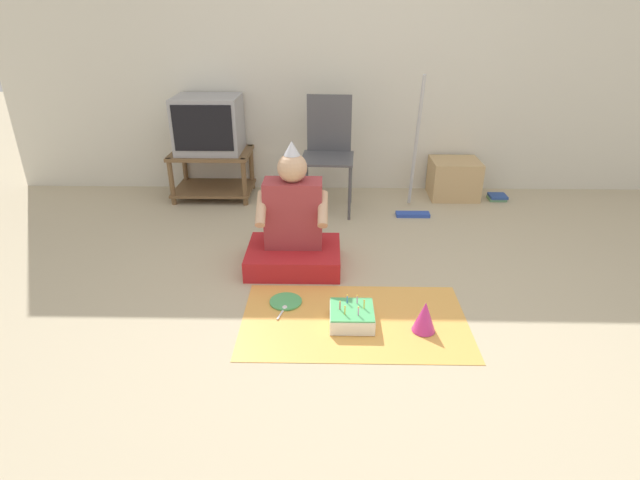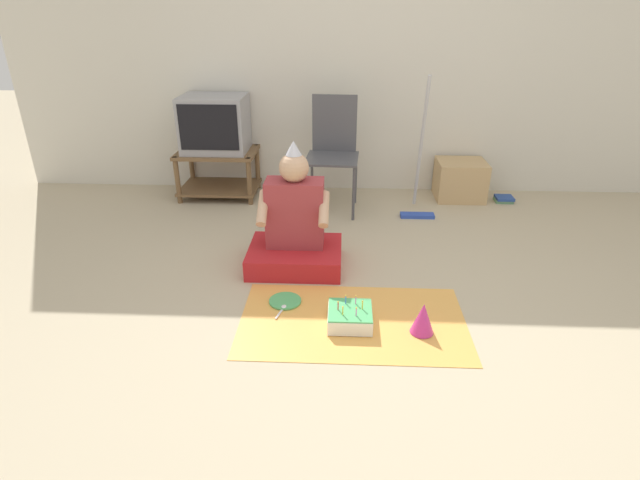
# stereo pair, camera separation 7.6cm
# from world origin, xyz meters

# --- Properties ---
(ground_plane) EXTENTS (16.00, 16.00, 0.00)m
(ground_plane) POSITION_xyz_m (0.00, 0.00, 0.00)
(ground_plane) COLOR tan
(wall_back) EXTENTS (6.40, 0.06, 2.55)m
(wall_back) POSITION_xyz_m (0.00, 2.32, 1.27)
(wall_back) COLOR beige
(wall_back) RESTS_ON ground_plane
(tv_stand) EXTENTS (0.70, 0.50, 0.42)m
(tv_stand) POSITION_xyz_m (-1.29, 2.04, 0.25)
(tv_stand) COLOR brown
(tv_stand) RESTS_ON ground_plane
(tv) EXTENTS (0.56, 0.46, 0.48)m
(tv) POSITION_xyz_m (-1.29, 2.05, 0.66)
(tv) COLOR #99999E
(tv) RESTS_ON tv_stand
(folding_chair) EXTENTS (0.45, 0.46, 0.94)m
(folding_chair) POSITION_xyz_m (-0.24, 1.81, 0.54)
(folding_chair) COLOR #4C4C51
(folding_chair) RESTS_ON ground_plane
(cardboard_box_stack) EXTENTS (0.43, 0.38, 0.34)m
(cardboard_box_stack) POSITION_xyz_m (0.91, 2.07, 0.17)
(cardboard_box_stack) COLOR tan
(cardboard_box_stack) RESTS_ON ground_plane
(dust_mop) EXTENTS (0.28, 0.30, 1.14)m
(dust_mop) POSITION_xyz_m (0.47, 1.65, 0.32)
(dust_mop) COLOR #2D4CB2
(dust_mop) RESTS_ON ground_plane
(book_pile) EXTENTS (0.16, 0.14, 0.05)m
(book_pile) POSITION_xyz_m (1.30, 1.99, 0.03)
(book_pile) COLOR #60936B
(book_pile) RESTS_ON ground_plane
(person_seated) EXTENTS (0.62, 0.49, 0.85)m
(person_seated) POSITION_xyz_m (-0.47, 0.71, 0.25)
(person_seated) COLOR red
(person_seated) RESTS_ON ground_plane
(party_cloth) EXTENTS (1.27, 0.75, 0.01)m
(party_cloth) POSITION_xyz_m (-0.09, 0.04, 0.00)
(party_cloth) COLOR #EFA84C
(party_cloth) RESTS_ON ground_plane
(birthday_cake) EXTENTS (0.24, 0.24, 0.15)m
(birthday_cake) POSITION_xyz_m (-0.10, 0.01, 0.05)
(birthday_cake) COLOR white
(birthday_cake) RESTS_ON party_cloth
(party_hat_blue) EXTENTS (0.13, 0.13, 0.18)m
(party_hat_blue) POSITION_xyz_m (0.29, -0.05, 0.09)
(party_hat_blue) COLOR #CC338C
(party_hat_blue) RESTS_ON party_cloth
(paper_plate) EXTENTS (0.19, 0.19, 0.01)m
(paper_plate) POSITION_xyz_m (-0.49, 0.22, 0.01)
(paper_plate) COLOR #4CB266
(paper_plate) RESTS_ON party_cloth
(plastic_spoon_near) EXTENTS (0.06, 0.14, 0.01)m
(plastic_spoon_near) POSITION_xyz_m (-0.49, 0.13, 0.01)
(plastic_spoon_near) COLOR white
(plastic_spoon_near) RESTS_ON party_cloth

